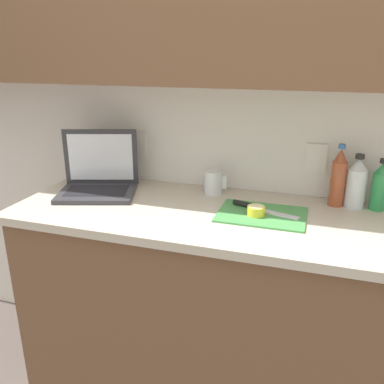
{
  "coord_description": "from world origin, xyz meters",
  "views": [
    {
      "loc": [
        0.14,
        -1.48,
        1.55
      ],
      "look_at": [
        -0.33,
        -0.01,
        1.01
      ],
      "focal_mm": 38.0,
      "sensor_mm": 36.0,
      "label": 1
    }
  ],
  "objects_px": {
    "knife": "(254,207)",
    "lemon_half_cut": "(256,211)",
    "bottle_water_clear": "(338,178)",
    "bottle_green_soda": "(380,187)",
    "bottle_oil_tall": "(356,184)",
    "laptop": "(99,178)",
    "measuring_cup": "(214,182)",
    "cutting_board": "(262,214)"
  },
  "relations": [
    {
      "from": "laptop",
      "to": "bottle_water_clear",
      "type": "bearing_deg",
      "value": -9.75
    },
    {
      "from": "measuring_cup",
      "to": "bottle_water_clear",
      "type": "bearing_deg",
      "value": 1.48
    },
    {
      "from": "bottle_oil_tall",
      "to": "measuring_cup",
      "type": "bearing_deg",
      "value": -178.7
    },
    {
      "from": "laptop",
      "to": "lemon_half_cut",
      "type": "height_order",
      "value": "laptop"
    },
    {
      "from": "cutting_board",
      "to": "bottle_oil_tall",
      "type": "bearing_deg",
      "value": 30.78
    },
    {
      "from": "laptop",
      "to": "bottle_oil_tall",
      "type": "distance_m",
      "value": 1.12
    },
    {
      "from": "knife",
      "to": "bottle_green_soda",
      "type": "bearing_deg",
      "value": 36.13
    },
    {
      "from": "lemon_half_cut",
      "to": "bottle_oil_tall",
      "type": "relative_size",
      "value": 0.31
    },
    {
      "from": "bottle_oil_tall",
      "to": "lemon_half_cut",
      "type": "bearing_deg",
      "value": -147.94
    },
    {
      "from": "cutting_board",
      "to": "lemon_half_cut",
      "type": "height_order",
      "value": "lemon_half_cut"
    },
    {
      "from": "cutting_board",
      "to": "bottle_oil_tall",
      "type": "distance_m",
      "value": 0.42
    },
    {
      "from": "measuring_cup",
      "to": "knife",
      "type": "bearing_deg",
      "value": -36.25
    },
    {
      "from": "laptop",
      "to": "cutting_board",
      "type": "xyz_separation_m",
      "value": [
        0.76,
        -0.06,
        -0.06
      ]
    },
    {
      "from": "cutting_board",
      "to": "bottle_water_clear",
      "type": "height_order",
      "value": "bottle_water_clear"
    },
    {
      "from": "bottle_green_soda",
      "to": "bottle_oil_tall",
      "type": "height_order",
      "value": "bottle_oil_tall"
    },
    {
      "from": "lemon_half_cut",
      "to": "bottle_green_soda",
      "type": "distance_m",
      "value": 0.52
    },
    {
      "from": "knife",
      "to": "lemon_half_cut",
      "type": "bearing_deg",
      "value": -56.63
    },
    {
      "from": "knife",
      "to": "lemon_half_cut",
      "type": "height_order",
      "value": "lemon_half_cut"
    },
    {
      "from": "lemon_half_cut",
      "to": "cutting_board",
      "type": "bearing_deg",
      "value": 49.24
    },
    {
      "from": "bottle_oil_tall",
      "to": "laptop",
      "type": "bearing_deg",
      "value": -172.64
    },
    {
      "from": "cutting_board",
      "to": "lemon_half_cut",
      "type": "xyz_separation_m",
      "value": [
        -0.02,
        -0.02,
        0.02
      ]
    },
    {
      "from": "knife",
      "to": "bottle_oil_tall",
      "type": "relative_size",
      "value": 1.24
    },
    {
      "from": "measuring_cup",
      "to": "bottle_oil_tall",
      "type": "bearing_deg",
      "value": 1.3
    },
    {
      "from": "cutting_board",
      "to": "measuring_cup",
      "type": "height_order",
      "value": "measuring_cup"
    },
    {
      "from": "bottle_water_clear",
      "to": "bottle_green_soda",
      "type": "bearing_deg",
      "value": -0.0
    },
    {
      "from": "bottle_green_soda",
      "to": "measuring_cup",
      "type": "distance_m",
      "value": 0.69
    },
    {
      "from": "bottle_oil_tall",
      "to": "knife",
      "type": "bearing_deg",
      "value": -156.62
    },
    {
      "from": "lemon_half_cut",
      "to": "bottle_oil_tall",
      "type": "height_order",
      "value": "bottle_oil_tall"
    },
    {
      "from": "knife",
      "to": "bottle_water_clear",
      "type": "distance_m",
      "value": 0.37
    },
    {
      "from": "cutting_board",
      "to": "bottle_green_soda",
      "type": "bearing_deg",
      "value": 25.4
    },
    {
      "from": "laptop",
      "to": "knife",
      "type": "height_order",
      "value": "laptop"
    },
    {
      "from": "cutting_board",
      "to": "lemon_half_cut",
      "type": "distance_m",
      "value": 0.04
    },
    {
      "from": "knife",
      "to": "measuring_cup",
      "type": "bearing_deg",
      "value": 160.5
    },
    {
      "from": "laptop",
      "to": "bottle_green_soda",
      "type": "distance_m",
      "value": 1.21
    },
    {
      "from": "knife",
      "to": "measuring_cup",
      "type": "height_order",
      "value": "measuring_cup"
    },
    {
      "from": "bottle_green_soda",
      "to": "bottle_oil_tall",
      "type": "distance_m",
      "value": 0.09
    },
    {
      "from": "bottle_oil_tall",
      "to": "measuring_cup",
      "type": "distance_m",
      "value": 0.6
    },
    {
      "from": "cutting_board",
      "to": "measuring_cup",
      "type": "bearing_deg",
      "value": 142.08
    },
    {
      "from": "bottle_oil_tall",
      "to": "bottle_water_clear",
      "type": "xyz_separation_m",
      "value": [
        -0.07,
        0.0,
        0.02
      ]
    },
    {
      "from": "cutting_board",
      "to": "knife",
      "type": "relative_size",
      "value": 1.23
    },
    {
      "from": "lemon_half_cut",
      "to": "bottle_green_soda",
      "type": "height_order",
      "value": "bottle_green_soda"
    },
    {
      "from": "measuring_cup",
      "to": "laptop",
      "type": "bearing_deg",
      "value": -165.74
    }
  ]
}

